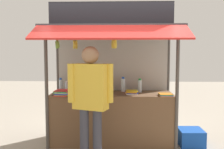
# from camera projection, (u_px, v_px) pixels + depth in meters

# --- Properties ---
(ground_plane) EXTENTS (20.00, 20.00, 0.00)m
(ground_plane) POSITION_uv_depth(u_px,v_px,m) (112.00, 142.00, 4.75)
(ground_plane) COLOR #9E9384
(stall_counter) EXTENTS (2.24, 0.72, 0.94)m
(stall_counter) POSITION_uv_depth(u_px,v_px,m) (112.00, 118.00, 4.71)
(stall_counter) COLOR brown
(stall_counter) RESTS_ON ground
(stall_structure) EXTENTS (2.44, 1.55, 2.51)m
(stall_structure) POSITION_uv_depth(u_px,v_px,m) (112.00, 62.00, 4.70)
(stall_structure) COLOR #4C4742
(stall_structure) RESTS_ON ground
(water_bottle_mid_left) EXTENTS (0.08, 0.08, 0.29)m
(water_bottle_mid_left) POSITION_uv_depth(u_px,v_px,m) (123.00, 85.00, 4.85)
(water_bottle_mid_left) COLOR silver
(water_bottle_mid_left) RESTS_ON stall_counter
(water_bottle_back_left) EXTENTS (0.07, 0.07, 0.26)m
(water_bottle_back_left) POSITION_uv_depth(u_px,v_px,m) (79.00, 86.00, 4.77)
(water_bottle_back_left) COLOR silver
(water_bottle_back_left) RESTS_ON stall_counter
(water_bottle_back_right) EXTENTS (0.07, 0.07, 0.27)m
(water_bottle_back_right) POSITION_uv_depth(u_px,v_px,m) (140.00, 86.00, 4.75)
(water_bottle_back_right) COLOR silver
(water_bottle_back_right) RESTS_ON stall_counter
(water_bottle_rear_center) EXTENTS (0.08, 0.08, 0.28)m
(water_bottle_rear_center) POSITION_uv_depth(u_px,v_px,m) (106.00, 85.00, 4.89)
(water_bottle_rear_center) COLOR silver
(water_bottle_rear_center) RESTS_ON stall_counter
(water_bottle_far_right) EXTENTS (0.07, 0.07, 0.25)m
(water_bottle_far_right) POSITION_uv_depth(u_px,v_px,m) (61.00, 85.00, 4.97)
(water_bottle_far_right) COLOR silver
(water_bottle_far_right) RESTS_ON stall_counter
(water_bottle_front_right) EXTENTS (0.06, 0.06, 0.22)m
(water_bottle_front_right) POSITION_uv_depth(u_px,v_px,m) (67.00, 87.00, 4.74)
(water_bottle_front_right) COLOR silver
(water_bottle_front_right) RESTS_ON stall_counter
(magazine_stack_far_left) EXTENTS (0.23, 0.25, 0.04)m
(magazine_stack_far_left) POSITION_uv_depth(u_px,v_px,m) (166.00, 95.00, 4.37)
(magazine_stack_far_left) COLOR orange
(magazine_stack_far_left) RESTS_ON stall_counter
(magazine_stack_right) EXTENTS (0.24, 0.28, 0.06)m
(magazine_stack_right) POSITION_uv_depth(u_px,v_px,m) (132.00, 92.00, 4.59)
(magazine_stack_right) COLOR white
(magazine_stack_right) RESTS_ON stall_counter
(magazine_stack_mid_right) EXTENTS (0.25, 0.28, 0.04)m
(magazine_stack_mid_right) POSITION_uv_depth(u_px,v_px,m) (101.00, 92.00, 4.64)
(magazine_stack_mid_right) COLOR orange
(magazine_stack_mid_right) RESTS_ON stall_counter
(magazine_stack_front_left) EXTENTS (0.26, 0.33, 0.09)m
(magazine_stack_front_left) POSITION_uv_depth(u_px,v_px,m) (62.00, 93.00, 4.44)
(magazine_stack_front_left) COLOR red
(magazine_stack_front_left) RESTS_ON stall_counter
(banana_bunch_inner_right) EXTENTS (0.11, 0.10, 0.27)m
(banana_bunch_inner_right) POSITION_uv_depth(u_px,v_px,m) (114.00, 44.00, 4.13)
(banana_bunch_inner_right) COLOR #332D23
(banana_bunch_leftmost) EXTENTS (0.09, 0.09, 0.28)m
(banana_bunch_leftmost) POSITION_uv_depth(u_px,v_px,m) (75.00, 44.00, 4.15)
(banana_bunch_leftmost) COLOR #332D23
(banana_bunch_inner_left) EXTENTS (0.09, 0.09, 0.27)m
(banana_bunch_inner_left) POSITION_uv_depth(u_px,v_px,m) (57.00, 45.00, 4.16)
(banana_bunch_inner_left) COLOR #332D23
(vendor_person) EXTENTS (0.68, 0.38, 1.79)m
(vendor_person) POSITION_uv_depth(u_px,v_px,m) (90.00, 94.00, 3.72)
(vendor_person) COLOR #383842
(vendor_person) RESTS_ON ground
(plastic_crate) EXTENTS (0.44, 0.44, 0.30)m
(plastic_crate) POSITION_uv_depth(u_px,v_px,m) (191.00, 137.00, 4.57)
(plastic_crate) COLOR #194CB2
(plastic_crate) RESTS_ON ground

